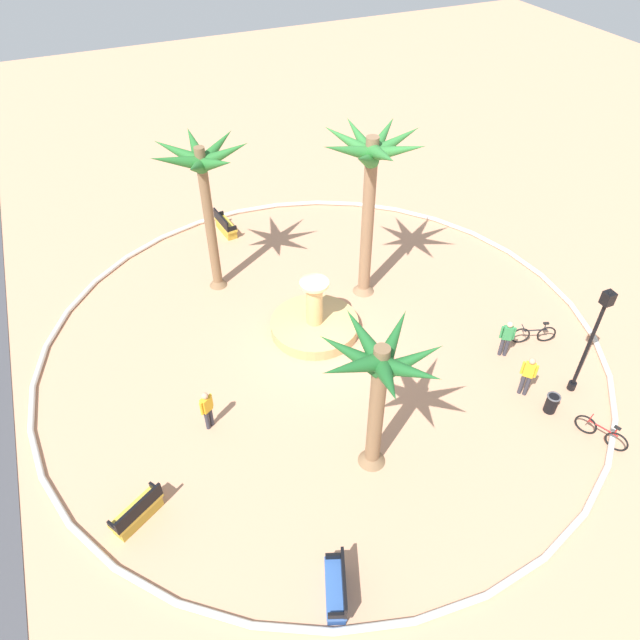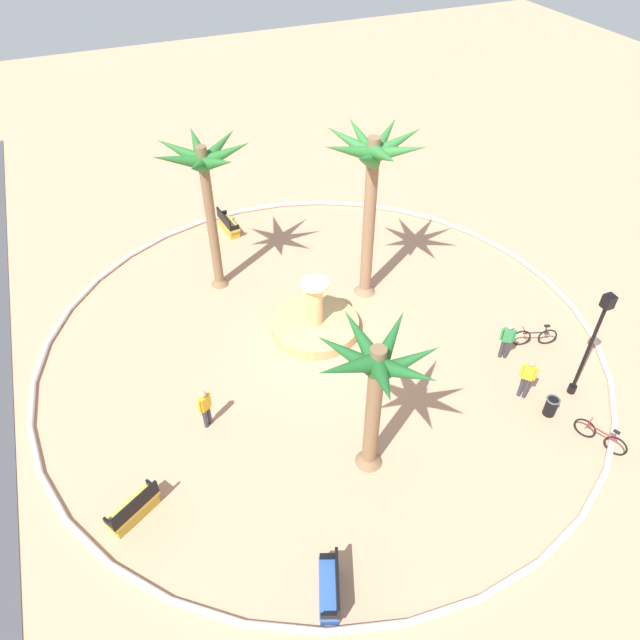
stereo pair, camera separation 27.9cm
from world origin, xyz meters
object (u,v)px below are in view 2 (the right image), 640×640
object	(u,v)px
palm_tree_near_fountain	(376,376)
palm_tree_by_curb	(372,173)
bench_west	(228,225)
fountain	(315,324)
trash_bin	(551,406)
palm_tree_mid_plaza	(205,174)
bicycle_by_lamppost	(600,436)
bench_north	(330,590)
person_pedestrian_stroll	(205,407)
person_cyclist_helmet	(507,339)
bench_east	(134,510)
bicycle_red_frame	(535,337)
lamppost	(594,337)
person_cyclist_photo	(527,377)

from	to	relation	value
palm_tree_near_fountain	palm_tree_by_curb	xyz separation A→B (m)	(7.68, -3.64, 1.56)
palm_tree_by_curb	bench_west	xyz separation A→B (m)	(6.65, 3.95, -5.06)
fountain	bench_west	xyz separation A→B (m)	(8.07, 1.10, 0.02)
palm_tree_near_fountain	trash_bin	bearing A→B (deg)	-95.64
palm_tree_mid_plaza	trash_bin	xyz separation A→B (m)	(-11.18, -8.20, -4.70)
fountain	bicycle_by_lamppost	distance (m)	10.54
palm_tree_by_curb	palm_tree_near_fountain	bearing A→B (deg)	154.63
bench_west	bench_north	xyz separation A→B (m)	(-17.65, 2.46, 0.00)
person_pedestrian_stroll	bicycle_by_lamppost	bearing A→B (deg)	-116.46
palm_tree_by_curb	person_pedestrian_stroll	xyz separation A→B (m)	(-4.34, 7.85, -4.51)
bench_north	person_cyclist_helmet	world-z (taller)	person_cyclist_helmet
bench_east	person_pedestrian_stroll	world-z (taller)	person_pedestrian_stroll
palm_tree_by_curb	bench_north	bearing A→B (deg)	149.81
bench_north	bicycle_red_frame	bearing A→B (deg)	-62.47
fountain	bench_north	size ratio (longest dim) A/B	2.03
palm_tree_by_curb	bench_north	world-z (taller)	palm_tree_by_curb
bench_east	bench_north	bearing A→B (deg)	-135.04
palm_tree_near_fountain	palm_tree_mid_plaza	bearing A→B (deg)	9.66
fountain	bench_west	world-z (taller)	fountain
person_cyclist_helmet	trash_bin	bearing A→B (deg)	175.98
palm_tree_by_curb	bench_east	bearing A→B (deg)	122.59
bench_north	bicycle_by_lamppost	world-z (taller)	bench_north
bench_west	bicycle_red_frame	xyz separation A→B (m)	(-12.01, -8.37, 0.04)
bicycle_by_lamppost	bench_west	bearing A→B (deg)	23.82
bench_east	bicycle_by_lamppost	distance (m)	14.33
palm_tree_by_curb	bicycle_red_frame	bearing A→B (deg)	-140.50
palm_tree_by_curb	bicycle_by_lamppost	bearing A→B (deg)	-161.23
person_pedestrian_stroll	palm_tree_by_curb	bearing A→B (deg)	-61.04
bench_west	trash_bin	xyz separation A→B (m)	(-14.97, -6.71, 0.04)
palm_tree_near_fountain	bench_west	world-z (taller)	palm_tree_near_fountain
bench_west	bench_east	bearing A→B (deg)	153.61
palm_tree_by_curb	bicycle_by_lamppost	xyz separation A→B (m)	(-9.93, -3.37, -5.02)
trash_bin	lamppost	bearing A→B (deg)	-70.59
person_cyclist_helmet	palm_tree_near_fountain	bearing A→B (deg)	108.49
bench_east	person_cyclist_photo	xyz separation A→B (m)	(-0.53, -13.02, 0.60)
trash_bin	bicycle_by_lamppost	bearing A→B (deg)	-159.26
palm_tree_by_curb	bicycle_by_lamppost	distance (m)	11.62
palm_tree_by_curb	trash_bin	size ratio (longest dim) A/B	9.63
palm_tree_near_fountain	bench_east	world-z (taller)	palm_tree_near_fountain
bench_north	person_pedestrian_stroll	xyz separation A→B (m)	(6.66, 1.45, 0.54)
palm_tree_by_curb	person_cyclist_helmet	xyz separation A→B (m)	(-5.47, -2.96, -4.51)
lamppost	person_cyclist_photo	size ratio (longest dim) A/B	2.62
bench_east	bicycle_red_frame	size ratio (longest dim) A/B	1.00
lamppost	bench_east	bearing A→B (deg)	85.94
palm_tree_mid_plaza	bicycle_red_frame	xyz separation A→B (m)	(-8.23, -9.86, -4.71)
bench_west	bicycle_by_lamppost	size ratio (longest dim) A/B	1.03
person_cyclist_helmet	bench_west	bearing A→B (deg)	29.68
bench_north	palm_tree_near_fountain	bearing A→B (deg)	-39.72
bench_west	person_cyclist_helmet	distance (m)	13.97
fountain	person_pedestrian_stroll	xyz separation A→B (m)	(-2.92, 5.00, 0.56)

